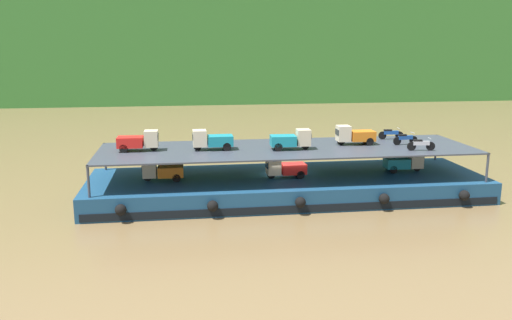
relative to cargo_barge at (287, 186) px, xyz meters
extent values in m
plane|color=brown|center=(0.00, 0.03, -0.75)|extent=(400.00, 400.00, 0.00)
cube|color=#33702D|center=(0.00, 71.05, 15.76)|extent=(125.87, 25.83, 33.01)
cube|color=navy|center=(0.00, 0.03, 0.00)|extent=(27.54, 8.22, 1.50)
cube|color=black|center=(0.00, -4.10, -0.40)|extent=(26.99, 0.06, 0.50)
sphere|color=black|center=(-11.02, -4.29, 0.10)|extent=(0.69, 0.69, 0.69)
sphere|color=black|center=(-5.51, -4.29, 0.10)|extent=(0.69, 0.69, 0.69)
sphere|color=black|center=(0.00, -4.29, 0.10)|extent=(0.69, 0.69, 0.69)
sphere|color=black|center=(5.51, -4.29, 0.10)|extent=(0.69, 0.69, 0.69)
sphere|color=black|center=(11.02, -4.29, 0.10)|extent=(0.69, 0.69, 0.69)
cylinder|color=#383D47|center=(12.89, 3.66, 1.75)|extent=(0.16, 0.16, 2.00)
cylinder|color=#383D47|center=(12.89, -3.60, 1.75)|extent=(0.16, 0.16, 2.00)
cylinder|color=#383D47|center=(-12.89, 3.66, 1.75)|extent=(0.16, 0.16, 2.00)
cylinder|color=#383D47|center=(-12.89, -3.60, 1.75)|extent=(0.16, 0.16, 2.00)
cube|color=#383D47|center=(0.00, 0.03, 2.70)|extent=(25.94, 7.42, 0.10)
cube|color=orange|center=(-8.08, -0.14, 1.38)|extent=(1.72, 1.23, 0.70)
cube|color=#C6B793|center=(-9.48, -0.11, 1.58)|extent=(0.92, 1.02, 1.10)
cube|color=#19232D|center=(-9.95, -0.10, 1.69)|extent=(0.06, 0.85, 0.38)
cylinder|color=black|center=(-9.63, -0.11, 1.03)|extent=(0.56, 0.15, 0.56)
cylinder|color=black|center=(-7.67, 0.38, 1.03)|extent=(0.56, 0.15, 0.56)
cylinder|color=black|center=(-7.69, -0.68, 1.03)|extent=(0.56, 0.15, 0.56)
cube|color=red|center=(0.33, -0.46, 1.38)|extent=(1.76, 1.28, 0.70)
cube|color=beige|center=(-1.07, -0.53, 1.58)|extent=(0.95, 1.04, 1.10)
cube|color=#19232D|center=(-1.54, -0.55, 1.69)|extent=(0.08, 0.85, 0.38)
cylinder|color=black|center=(-1.22, -0.53, 1.03)|extent=(0.57, 0.17, 0.56)
cylinder|color=black|center=(0.70, 0.09, 1.03)|extent=(0.57, 0.17, 0.56)
cylinder|color=black|center=(0.75, -0.97, 1.03)|extent=(0.57, 0.17, 0.56)
cube|color=teal|center=(8.12, 0.14, 1.38)|extent=(1.77, 1.30, 0.70)
cube|color=beige|center=(9.52, 0.06, 1.58)|extent=(0.96, 1.05, 1.10)
cube|color=#19232D|center=(9.99, 0.03, 1.69)|extent=(0.09, 0.85, 0.38)
cylinder|color=black|center=(9.67, 0.05, 1.03)|extent=(0.57, 0.17, 0.56)
cylinder|color=black|center=(7.69, -0.37, 1.03)|extent=(0.57, 0.17, 0.56)
cylinder|color=black|center=(7.76, 0.69, 1.03)|extent=(0.57, 0.17, 0.56)
cube|color=red|center=(-10.71, 0.40, 3.38)|extent=(1.73, 1.24, 0.70)
cube|color=beige|center=(-9.31, 0.37, 3.58)|extent=(0.92, 1.02, 1.10)
cube|color=#19232D|center=(-8.84, 0.36, 3.69)|extent=(0.06, 0.85, 0.38)
cylinder|color=black|center=(-9.16, 0.37, 3.03)|extent=(0.56, 0.15, 0.56)
cylinder|color=black|center=(-11.12, -0.12, 3.03)|extent=(0.56, 0.15, 0.56)
cylinder|color=black|center=(-11.10, 0.94, 3.03)|extent=(0.56, 0.15, 0.56)
cube|color=teal|center=(-4.67, 0.07, 3.38)|extent=(1.72, 1.22, 0.70)
cube|color=beige|center=(-6.07, 0.05, 3.58)|extent=(0.91, 1.01, 1.10)
cube|color=#19232D|center=(-6.54, 0.05, 3.69)|extent=(0.05, 0.85, 0.38)
cylinder|color=black|center=(-6.22, 0.05, 3.03)|extent=(0.56, 0.15, 0.56)
cylinder|color=black|center=(-4.28, 0.61, 3.03)|extent=(0.56, 0.15, 0.56)
cylinder|color=black|center=(-4.26, -0.45, 3.03)|extent=(0.56, 0.15, 0.56)
cube|color=teal|center=(-0.42, -0.55, 3.38)|extent=(1.74, 1.26, 0.70)
cube|color=beige|center=(0.98, -0.60, 3.58)|extent=(0.93, 1.03, 1.10)
cube|color=#19232D|center=(1.45, -0.62, 3.69)|extent=(0.07, 0.85, 0.38)
cylinder|color=black|center=(1.13, -0.61, 3.03)|extent=(0.56, 0.16, 0.56)
cylinder|color=black|center=(-0.84, -1.07, 3.03)|extent=(0.56, 0.16, 0.56)
cylinder|color=black|center=(-0.80, -0.01, 3.03)|extent=(0.56, 0.16, 0.56)
cube|color=orange|center=(5.59, 0.59, 3.38)|extent=(1.72, 1.22, 0.70)
cube|color=beige|center=(4.19, 0.61, 3.58)|extent=(0.91, 1.01, 1.10)
cube|color=#19232D|center=(3.72, 0.61, 3.69)|extent=(0.05, 0.85, 0.38)
cylinder|color=black|center=(4.04, 0.61, 3.03)|extent=(0.56, 0.15, 0.56)
cylinder|color=black|center=(6.00, 1.11, 3.03)|extent=(0.56, 0.15, 0.56)
cylinder|color=black|center=(5.98, 0.05, 3.03)|extent=(0.56, 0.15, 0.56)
cylinder|color=black|center=(9.43, -2.27, 3.05)|extent=(0.61, 0.17, 0.60)
cylinder|color=black|center=(8.14, -2.12, 3.05)|extent=(0.61, 0.17, 0.60)
cube|color=#B7B7BC|center=(8.78, -2.20, 3.27)|extent=(1.12, 0.33, 0.28)
cube|color=black|center=(8.53, -2.17, 3.45)|extent=(0.62, 0.27, 0.12)
cylinder|color=#B2B2B7|center=(9.33, -2.26, 3.60)|extent=(0.11, 0.55, 0.04)
cylinder|color=black|center=(9.28, 0.11, 3.05)|extent=(0.61, 0.17, 0.60)
cylinder|color=black|center=(7.99, -0.04, 3.05)|extent=(0.61, 0.17, 0.60)
cube|color=#1E4C99|center=(8.63, 0.03, 3.27)|extent=(1.12, 0.32, 0.28)
cube|color=black|center=(8.38, 0.00, 3.45)|extent=(0.62, 0.27, 0.12)
cylinder|color=#B2B2B7|center=(9.18, 0.09, 3.60)|extent=(0.10, 0.55, 0.04)
cylinder|color=black|center=(9.10, 2.18, 3.05)|extent=(0.61, 0.17, 0.60)
cylinder|color=black|center=(7.81, 2.33, 3.05)|extent=(0.61, 0.17, 0.60)
cube|color=#1E4C99|center=(8.45, 2.26, 3.27)|extent=(1.12, 0.32, 0.28)
cube|color=black|center=(8.21, 2.29, 3.45)|extent=(0.62, 0.27, 0.12)
cylinder|color=#B2B2B7|center=(9.00, 2.20, 3.60)|extent=(0.10, 0.55, 0.04)
camera|label=1|loc=(-7.20, -35.20, 9.78)|focal=36.86mm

